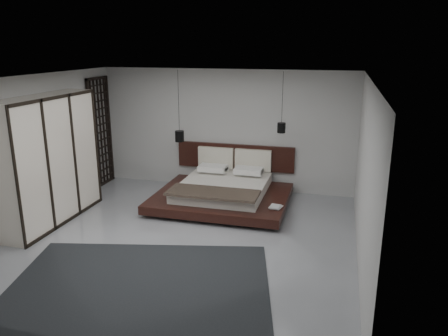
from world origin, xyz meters
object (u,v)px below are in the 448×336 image
(pendant_right, at_px, (281,128))
(pendant_left, at_px, (180,136))
(rug, at_px, (139,286))
(bed, at_px, (223,190))
(wardrobe, at_px, (49,160))
(lattice_screen, at_px, (101,132))

(pendant_right, bearing_deg, pendant_left, 180.00)
(rug, bearing_deg, pendant_right, 70.58)
(bed, distance_m, rug, 3.63)
(wardrobe, distance_m, rug, 3.44)
(pendant_right, relative_size, wardrobe, 0.51)
(pendant_left, height_order, rug, pendant_left)
(wardrobe, bearing_deg, pendant_right, 28.60)
(rug, bearing_deg, bed, 85.55)
(lattice_screen, bearing_deg, rug, -54.91)
(pendant_left, bearing_deg, lattice_screen, 177.15)
(wardrobe, bearing_deg, pendant_left, 51.13)
(lattice_screen, relative_size, wardrobe, 1.04)
(lattice_screen, xyz_separation_m, rug, (2.92, -4.15, -1.29))
(pendant_right, bearing_deg, bed, -158.95)
(lattice_screen, bearing_deg, wardrobe, -83.84)
(rug, bearing_deg, lattice_screen, 125.09)
(lattice_screen, bearing_deg, pendant_right, -1.34)
(bed, height_order, pendant_right, pendant_right)
(bed, xyz_separation_m, pendant_right, (1.15, 0.44, 1.35))
(lattice_screen, relative_size, bed, 0.93)
(lattice_screen, distance_m, wardrobe, 2.35)
(pendant_left, xyz_separation_m, pendant_right, (2.29, -0.00, 0.30))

